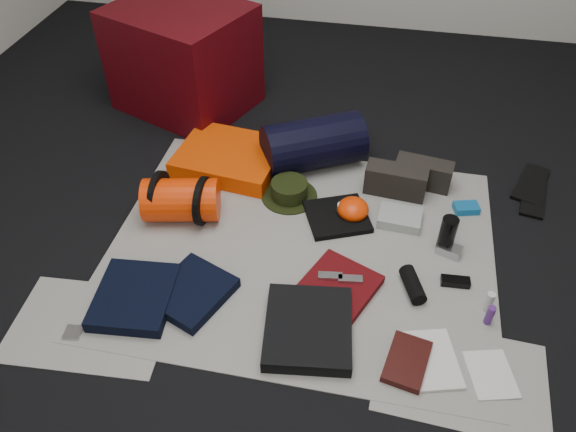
% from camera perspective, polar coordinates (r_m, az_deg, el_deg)
% --- Properties ---
extents(floor, '(4.50, 4.50, 0.02)m').
position_cam_1_polar(floor, '(2.40, 1.38, -3.40)').
color(floor, black).
rests_on(floor, ground).
extents(newspaper_mat, '(1.60, 1.30, 0.01)m').
position_cam_1_polar(newspaper_mat, '(2.39, 1.38, -3.19)').
color(newspaper_mat, '#B0ADA3').
rests_on(newspaper_mat, floor).
extents(newspaper_sheet_front_left, '(0.61, 0.44, 0.00)m').
position_cam_1_polar(newspaper_sheet_front_left, '(2.25, -19.44, -10.39)').
color(newspaper_sheet_front_left, '#B0ADA3').
rests_on(newspaper_sheet_front_left, floor).
extents(newspaper_sheet_front_right, '(0.60, 0.43, 0.00)m').
position_cam_1_polar(newspaper_sheet_front_right, '(2.09, 17.15, -15.35)').
color(newspaper_sheet_front_right, '#B0ADA3').
rests_on(newspaper_sheet_front_right, floor).
extents(red_cabinet, '(0.83, 0.77, 0.56)m').
position_cam_1_polar(red_cabinet, '(3.21, -10.56, 15.45)').
color(red_cabinet, '#4A050B').
rests_on(red_cabinet, floor).
extents(sleeping_pad, '(0.53, 0.45, 0.09)m').
position_cam_1_polar(sleeping_pad, '(2.80, -5.97, 5.94)').
color(sleeping_pad, '#F64402').
rests_on(sleeping_pad, newspaper_mat).
extents(stuff_sack, '(0.36, 0.25, 0.19)m').
position_cam_1_polar(stuff_sack, '(2.50, -10.79, 1.62)').
color(stuff_sack, '#F33304').
rests_on(stuff_sack, newspaper_mat).
extents(sack_strap_left, '(0.02, 0.22, 0.22)m').
position_cam_1_polar(sack_strap_left, '(2.53, -12.95, 2.11)').
color(sack_strap_left, black).
rests_on(sack_strap_left, newspaper_mat).
extents(sack_strap_right, '(0.03, 0.22, 0.22)m').
position_cam_1_polar(sack_strap_right, '(2.46, -8.65, 1.54)').
color(sack_strap_right, black).
rests_on(sack_strap_right, newspaper_mat).
extents(navy_duffel, '(0.54, 0.45, 0.25)m').
position_cam_1_polar(navy_duffel, '(2.74, 2.59, 7.35)').
color(navy_duffel, black).
rests_on(navy_duffel, newspaper_mat).
extents(boonie_brim, '(0.34, 0.34, 0.01)m').
position_cam_1_polar(boonie_brim, '(2.62, 0.13, 2.06)').
color(boonie_brim, black).
rests_on(boonie_brim, newspaper_mat).
extents(boonie_crown, '(0.17, 0.17, 0.07)m').
position_cam_1_polar(boonie_crown, '(2.59, 0.13, 2.75)').
color(boonie_crown, black).
rests_on(boonie_crown, boonie_brim).
extents(hiking_boot_left, '(0.29, 0.13, 0.14)m').
position_cam_1_polar(hiking_boot_left, '(2.65, 10.89, 3.55)').
color(hiking_boot_left, black).
rests_on(hiking_boot_left, newspaper_mat).
extents(hiking_boot_right, '(0.28, 0.14, 0.13)m').
position_cam_1_polar(hiking_boot_right, '(2.73, 13.58, 4.26)').
color(hiking_boot_right, black).
rests_on(hiking_boot_right, newspaper_mat).
extents(flip_flop_left, '(0.15, 0.29, 0.02)m').
position_cam_1_polar(flip_flop_left, '(2.85, 23.64, 1.69)').
color(flip_flop_left, black).
rests_on(flip_flop_left, floor).
extents(flip_flop_right, '(0.21, 0.32, 0.02)m').
position_cam_1_polar(flip_flop_right, '(2.93, 23.42, 3.03)').
color(flip_flop_right, black).
rests_on(flip_flop_right, floor).
extents(trousers_navy_a, '(0.32, 0.35, 0.05)m').
position_cam_1_polar(trousers_navy_a, '(2.25, -15.31, -7.91)').
color(trousers_navy_a, black).
rests_on(trousers_navy_a, newspaper_mat).
extents(trousers_navy_b, '(0.34, 0.36, 0.05)m').
position_cam_1_polar(trousers_navy_b, '(2.22, -9.73, -7.63)').
color(trousers_navy_b, black).
rests_on(trousers_navy_b, newspaper_mat).
extents(trousers_charcoal, '(0.36, 0.39, 0.06)m').
position_cam_1_polar(trousers_charcoal, '(2.08, 2.06, -11.32)').
color(trousers_charcoal, black).
rests_on(trousers_charcoal, newspaper_mat).
extents(black_tshirt, '(0.34, 0.33, 0.03)m').
position_cam_1_polar(black_tshirt, '(2.51, 5.03, -0.05)').
color(black_tshirt, black).
rests_on(black_tshirt, newspaper_mat).
extents(red_shirt, '(0.35, 0.35, 0.04)m').
position_cam_1_polar(red_shirt, '(2.23, 5.23, -7.04)').
color(red_shirt, '#53090C').
rests_on(red_shirt, newspaper_mat).
extents(orange_stuff_sack, '(0.16, 0.16, 0.09)m').
position_cam_1_polar(orange_stuff_sack, '(2.50, 6.62, 0.71)').
color(orange_stuff_sack, '#F33304').
rests_on(orange_stuff_sack, newspaper_mat).
extents(first_aid_pouch, '(0.19, 0.15, 0.05)m').
position_cam_1_polar(first_aid_pouch, '(2.53, 11.29, -0.19)').
color(first_aid_pouch, gray).
rests_on(first_aid_pouch, newspaper_mat).
extents(water_bottle, '(0.08, 0.08, 0.17)m').
position_cam_1_polar(water_bottle, '(2.41, 15.87, -1.82)').
color(water_bottle, black).
rests_on(water_bottle, newspaper_mat).
extents(speaker, '(0.12, 0.17, 0.06)m').
position_cam_1_polar(speaker, '(2.26, 12.55, -6.83)').
color(speaker, black).
rests_on(speaker, newspaper_mat).
extents(compact_camera, '(0.11, 0.09, 0.04)m').
position_cam_1_polar(compact_camera, '(2.44, 16.03, -3.32)').
color(compact_camera, '#B0AFB4').
rests_on(compact_camera, newspaper_mat).
extents(cyan_case, '(0.12, 0.10, 0.03)m').
position_cam_1_polar(cyan_case, '(2.66, 17.65, 0.78)').
color(cyan_case, '#0F5A94').
rests_on(cyan_case, newspaper_mat).
extents(toiletry_purple, '(0.04, 0.04, 0.09)m').
position_cam_1_polar(toiletry_purple, '(2.22, 19.81, -9.46)').
color(toiletry_purple, '#4F2372').
rests_on(toiletry_purple, newspaper_mat).
extents(toiletry_clear, '(0.04, 0.04, 0.09)m').
position_cam_1_polar(toiletry_clear, '(2.26, 19.73, -8.21)').
color(toiletry_clear, silver).
rests_on(toiletry_clear, newspaper_mat).
extents(paperback_book, '(0.17, 0.23, 0.03)m').
position_cam_1_polar(paperback_book, '(2.06, 11.98, -14.25)').
color(paperback_book, black).
rests_on(paperback_book, newspaper_mat).
extents(map_booklet, '(0.23, 0.28, 0.01)m').
position_cam_1_polar(map_booklet, '(2.09, 14.48, -13.93)').
color(map_booklet, silver).
rests_on(map_booklet, newspaper_mat).
extents(map_printout, '(0.19, 0.22, 0.01)m').
position_cam_1_polar(map_printout, '(2.12, 19.91, -14.88)').
color(map_printout, silver).
rests_on(map_printout, newspaper_mat).
extents(sunglasses, '(0.12, 0.05, 0.03)m').
position_cam_1_polar(sunglasses, '(2.33, 16.63, -6.39)').
color(sunglasses, black).
rests_on(sunglasses, newspaper_mat).
extents(key_cluster, '(0.07, 0.07, 0.01)m').
position_cam_1_polar(key_cluster, '(2.24, -20.99, -10.99)').
color(key_cluster, '#B0AFB4').
rests_on(key_cluster, newspaper_mat).
extents(tape_roll, '(0.05, 0.05, 0.04)m').
position_cam_1_polar(tape_roll, '(2.51, 5.61, 0.86)').
color(tape_roll, white).
rests_on(tape_roll, black_tshirt).
extents(energy_bar_a, '(0.10, 0.05, 0.01)m').
position_cam_1_polar(energy_bar_a, '(2.22, 4.31, -6.10)').
color(energy_bar_a, '#B0AFB4').
rests_on(energy_bar_a, red_shirt).
extents(energy_bar_b, '(0.10, 0.05, 0.01)m').
position_cam_1_polar(energy_bar_b, '(2.22, 6.36, -6.38)').
color(energy_bar_b, '#B0AFB4').
rests_on(energy_bar_b, red_shirt).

